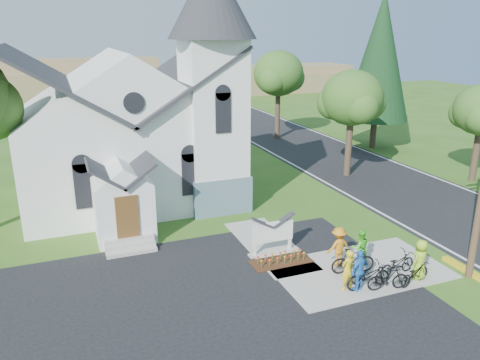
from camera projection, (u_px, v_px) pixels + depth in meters
name	position (u px, v px, depth m)	size (l,w,h in m)	color
ground	(335.00, 283.00, 18.28)	(120.00, 120.00, 0.00)	#335D1A
parking_lot	(171.00, 358.00, 14.08)	(20.00, 16.00, 0.02)	black
road	(341.00, 162.00, 35.04)	(8.00, 90.00, 0.02)	black
sidewalk	(360.00, 270.00, 19.24)	(7.00, 4.00, 0.05)	#A8A198
church	(133.00, 109.00, 25.85)	(12.35, 12.00, 13.00)	white
church_sign	(273.00, 232.00, 20.39)	(2.20, 0.40, 1.70)	#A8A198
flower_bed	(281.00, 262.00, 19.89)	(2.60, 1.10, 0.07)	#391C0F
tree_road_near	(352.00, 98.00, 30.27)	(4.00, 4.00, 7.05)	#3B2C20
tree_road_mid	(279.00, 74.00, 40.91)	(4.40, 4.40, 7.80)	#3B2C20
conifer	(380.00, 57.00, 37.17)	(5.20, 5.20, 12.40)	#3B2C20
distant_hills	(147.00, 82.00, 68.73)	(61.00, 10.00, 5.60)	olive
cyclist_0	(348.00, 270.00, 17.54)	(0.59, 0.39, 1.62)	yellow
bike_0	(368.00, 276.00, 17.71)	(0.66, 1.90, 1.00)	black
cyclist_1	(360.00, 248.00, 19.35)	(0.77, 0.60, 1.59)	#47D528
bike_1	(353.00, 261.00, 18.79)	(0.52, 1.83, 1.10)	black
cyclist_2	(359.00, 270.00, 17.45)	(0.97, 0.41, 1.66)	blue
bike_2	(397.00, 264.00, 18.65)	(0.65, 1.87, 0.98)	black
cyclist_3	(338.00, 246.00, 19.36)	(1.09, 0.63, 1.69)	orange
bike_3	(388.00, 278.00, 17.58)	(0.46, 1.63, 0.98)	black
cyclist_4	(420.00, 259.00, 18.29)	(0.81, 0.53, 1.65)	#9DC825
bike_4	(415.00, 273.00, 18.03)	(0.57, 1.64, 0.86)	black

